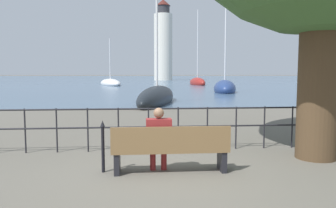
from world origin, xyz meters
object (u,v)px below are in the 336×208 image
at_px(sailboat_0, 225,89).
at_px(sailboat_2, 157,98).
at_px(harbor_lighthouse, 163,43).
at_px(closed_umbrella, 103,143).
at_px(sailboat_4, 110,83).
at_px(seated_person_left, 159,137).
at_px(park_bench, 171,150).
at_px(sailboat_1, 197,82).

relative_size(sailboat_0, sailboat_2, 0.91).
bearing_deg(harbor_lighthouse, closed_umbrella, -94.93).
relative_size(sailboat_2, sailboat_4, 1.09).
bearing_deg(sailboat_0, seated_person_left, -95.46).
height_order(park_bench, sailboat_2, sailboat_2).
height_order(seated_person_left, closed_umbrella, seated_person_left).
distance_m(sailboat_2, harbor_lighthouse, 74.22).
xyz_separation_m(park_bench, sailboat_2, (0.54, 14.67, -0.10)).
xyz_separation_m(sailboat_1, sailboat_4, (-14.30, -0.93, -0.10)).
distance_m(seated_person_left, sailboat_1, 48.88).
relative_size(sailboat_0, sailboat_1, 0.69).
height_order(park_bench, sailboat_4, sailboat_4).
bearing_deg(sailboat_4, sailboat_1, -15.36).
bearing_deg(park_bench, sailboat_2, 87.88).
xyz_separation_m(closed_umbrella, harbor_lighthouse, (7.58, 87.80, 10.02)).
distance_m(seated_person_left, sailboat_2, 14.62).
bearing_deg(sailboat_0, park_bench, -94.97).
relative_size(sailboat_4, harbor_lighthouse, 0.40).
bearing_deg(seated_person_left, sailboat_2, 87.01).
height_order(sailboat_2, harbor_lighthouse, harbor_lighthouse).
xyz_separation_m(closed_umbrella, sailboat_4, (-3.94, 46.97, -0.23)).
relative_size(sailboat_0, harbor_lighthouse, 0.39).
xyz_separation_m(seated_person_left, sailboat_4, (-4.99, 47.05, -0.36)).
xyz_separation_m(sailboat_2, sailboat_4, (-5.75, 32.46, -0.03)).
relative_size(park_bench, sailboat_1, 0.17).
bearing_deg(sailboat_4, sailboat_2, -99.04).
bearing_deg(closed_umbrella, sailboat_2, 82.89).
xyz_separation_m(park_bench, seated_person_left, (-0.22, 0.08, 0.23)).
xyz_separation_m(sailboat_0, sailboat_2, (-7.41, -11.49, -0.04)).
bearing_deg(closed_umbrella, sailboat_0, 70.47).
bearing_deg(sailboat_2, park_bench, -78.62).
distance_m(closed_umbrella, sailboat_0, 27.59).
xyz_separation_m(park_bench, harbor_lighthouse, (6.31, 87.96, 10.12)).
height_order(park_bench, sailboat_0, sailboat_0).
xyz_separation_m(seated_person_left, sailboat_0, (8.17, 26.09, -0.29)).
relative_size(closed_umbrella, sailboat_2, 0.10).
height_order(closed_umbrella, sailboat_4, sailboat_4).
xyz_separation_m(park_bench, sailboat_0, (7.96, 26.17, -0.06)).
bearing_deg(sailboat_2, sailboat_0, 70.69).
bearing_deg(sailboat_0, sailboat_1, 98.96).
height_order(sailboat_0, sailboat_4, sailboat_0).
relative_size(closed_umbrella, sailboat_0, 0.11).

